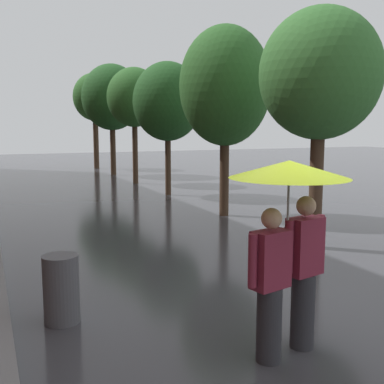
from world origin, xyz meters
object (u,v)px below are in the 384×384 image
Objects in this scene: street_tree_2 at (168,102)px; couple_under_umbrella at (289,222)px; litter_bin at (61,289)px; street_tree_4 at (112,98)px; street_tree_1 at (225,87)px; street_tree_3 at (134,98)px; street_tree_0 at (320,75)px; street_tree_5 at (95,98)px.

street_tree_2 is 12.04m from couple_under_umbrella.
street_tree_2 is 5.47× the size of litter_bin.
street_tree_4 is at bearing 90.13° from street_tree_2.
street_tree_1 reaches higher than street_tree_3.
street_tree_0 is at bearing -89.71° from street_tree_2.
street_tree_1 is at bearing -90.05° from street_tree_2.
street_tree_4 is at bearing 90.07° from street_tree_1.
street_tree_0 is 6.19m from litter_bin.
couple_under_umbrella is (-3.09, -11.49, -1.84)m from street_tree_2.
litter_bin is (-5.15, -9.69, -2.85)m from street_tree_2.
street_tree_5 reaches higher than street_tree_2.
street_tree_0 is 2.26× the size of couple_under_umbrella.
street_tree_2 is (-0.04, 8.04, -0.11)m from street_tree_0.
street_tree_3 is 7.98m from street_tree_5.
couple_under_umbrella is at bearing -101.27° from street_tree_3.
street_tree_0 is at bearing -89.58° from street_tree_3.
street_tree_2 is at bearing -90.17° from street_tree_5.
street_tree_4 is (0.03, 3.86, 0.23)m from street_tree_3.
street_tree_0 reaches higher than litter_bin.
street_tree_1 is (-0.04, 3.78, 0.08)m from street_tree_0.
street_tree_0 is 8.04m from street_tree_2.
street_tree_1 is 0.92× the size of street_tree_4.
street_tree_1 is 8.07m from litter_bin.
street_tree_0 is 0.95× the size of street_tree_3.
street_tree_4 is 19.53m from couple_under_umbrella.
street_tree_3 is at bearing 90.30° from street_tree_1.
street_tree_5 reaches higher than litter_bin.
street_tree_5 is at bearing 76.42° from litter_bin.
street_tree_0 is at bearing -89.33° from street_tree_1.
street_tree_0 is 19.80m from street_tree_5.
street_tree_3 is (-0.04, 8.04, 0.16)m from street_tree_1.
street_tree_4 is 2.65× the size of couple_under_umbrella.
street_tree_0 is at bearing -89.99° from street_tree_5.
street_tree_1 is at bearing 66.89° from couple_under_umbrella.
street_tree_4 reaches higher than couple_under_umbrella.
street_tree_3 reaches higher than street_tree_2.
litter_bin is at bearing -103.58° from street_tree_5.
street_tree_1 is 16.02m from street_tree_5.
litter_bin is (-5.18, -21.44, -3.65)m from street_tree_5.
couple_under_umbrella is at bearing -41.13° from litter_bin.
street_tree_0 is 5.05m from couple_under_umbrella.
street_tree_1 is 4.26m from street_tree_2.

